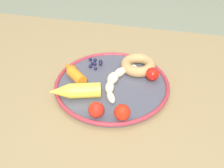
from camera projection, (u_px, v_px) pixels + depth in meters
dining_table at (123, 103)px, 0.89m from camera, size 1.27×0.70×0.70m
plate at (112, 85)px, 0.81m from camera, size 0.33×0.33×0.02m
banana at (116, 80)px, 0.81m from camera, size 0.08×0.19×0.03m
carrot_orange at (73, 73)px, 0.83m from camera, size 0.10×0.09×0.03m
carrot_yellow at (75, 91)px, 0.76m from camera, size 0.14×0.08×0.04m
donut at (138, 65)px, 0.86m from camera, size 0.15×0.15×0.03m
blueberry_pile at (95, 63)px, 0.88m from camera, size 0.05×0.06×0.02m
tomato_near at (96, 110)px, 0.70m from camera, size 0.04×0.04×0.04m
tomato_mid at (152, 74)px, 0.82m from camera, size 0.04×0.04×0.04m
tomato_far at (122, 112)px, 0.69m from camera, size 0.04×0.04×0.04m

